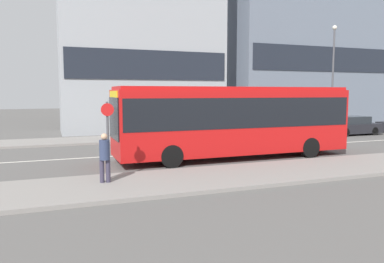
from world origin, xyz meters
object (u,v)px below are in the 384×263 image
Objects in this scene: parked_car_0 at (352,126)px; bus_stop_sign at (108,134)px; street_lamp at (333,68)px; city_bus at (234,117)px; pedestrian_near_stop at (105,155)px.

parked_car_0 is 20.86m from bus_stop_sign.
parked_car_0 is 0.53× the size of street_lamp.
city_bus is at bearing -155.85° from parked_car_0.
pedestrian_near_stop reaches higher than parked_car_0.
parked_car_0 is 1.62× the size of bus_stop_sign.
city_bus is 13.98m from parked_car_0.
pedestrian_near_stop is at bearing -149.78° from street_lamp.
street_lamp reaches higher than pedestrian_near_stop.
bus_stop_sign is 21.79m from street_lamp.
pedestrian_near_stop is 0.85m from bus_stop_sign.
city_bus is 6.92m from bus_stop_sign.
street_lamp is (12.48, 7.69, 3.04)m from city_bus.
bus_stop_sign is (0.19, 0.54, 0.63)m from pedestrian_near_stop.
street_lamp is at bearing 29.24° from bus_stop_sign.
parked_car_0 is at bearing 25.70° from city_bus.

